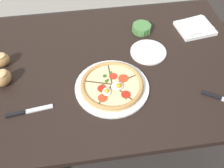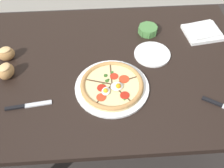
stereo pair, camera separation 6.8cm
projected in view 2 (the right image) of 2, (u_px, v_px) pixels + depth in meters
name	position (u px, v px, depth m)	size (l,w,h in m)	color
ground_plane	(112.00, 142.00, 1.98)	(12.00, 12.00, 0.00)	#2D2826
dining_table	(113.00, 79.00, 1.47)	(1.38, 0.96, 0.78)	black
pizza	(112.00, 86.00, 1.29)	(0.34, 0.34, 0.05)	white
ramekin_bowl	(148.00, 30.00, 1.54)	(0.11, 0.11, 0.04)	#4C8442
napkin_folded	(203.00, 32.00, 1.54)	(0.21, 0.19, 0.04)	white
bread_piece_near	(6.00, 71.00, 1.32)	(0.10, 0.10, 0.08)	#B27F47
bread_piece_mid	(6.00, 54.00, 1.39)	(0.10, 0.09, 0.07)	#B27F47
knife_spare	(28.00, 106.00, 1.23)	(0.20, 0.04, 0.01)	silver
side_saucer	(152.00, 54.00, 1.44)	(0.19, 0.19, 0.01)	white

